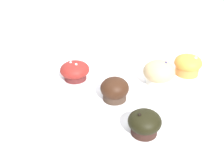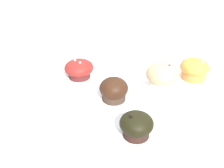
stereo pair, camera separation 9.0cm
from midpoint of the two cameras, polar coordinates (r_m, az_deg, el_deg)
name	(u,v)px [view 1 (the left image)]	position (r m, az deg, el deg)	size (l,w,h in m)	color
wall_back	(113,39)	(1.49, -1.47, 9.80)	(3.20, 0.10, 1.80)	#B2B7BC
muffin_back_left	(115,90)	(0.88, -2.33, -1.34)	(0.10, 0.10, 0.08)	#3B2A20
muffin_back_right	(75,71)	(1.02, -10.60, 2.75)	(0.11, 0.11, 0.07)	#531E1E
muffin_front_left	(145,123)	(0.75, 3.64, -8.61)	(0.10, 0.10, 0.08)	black
muffin_front_right	(188,65)	(1.07, 13.89, 4.04)	(0.11, 0.11, 0.08)	#CD7D3C
muffin_back_center	(159,73)	(0.98, 7.61, 2.33)	(0.12, 0.12, 0.09)	silver
price_card	(124,63)	(1.07, 0.27, 4.52)	(0.06, 0.06, 0.06)	white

